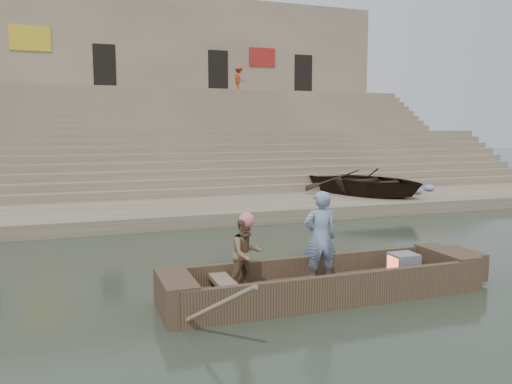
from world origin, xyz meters
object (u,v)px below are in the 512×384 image
beached_rowboat (366,182)px  television (403,264)px  rowing_man (246,254)px  pedestrian (239,79)px  main_rowboat (324,290)px  standing_man (320,237)px

beached_rowboat → television: bearing=-138.2°
rowing_man → television: size_ratio=2.68×
television → pedestrian: bearing=79.8°
main_rowboat → pedestrian: 24.08m
standing_man → pedestrian: pedestrian is taller
main_rowboat → pedestrian: pedestrian is taller
television → beached_rowboat: bearing=61.9°
main_rowboat → rowing_man: rowing_man is taller
rowing_man → television: 2.98m
standing_man → beached_rowboat: 11.00m
standing_man → television: (1.64, -0.08, -0.60)m
main_rowboat → beached_rowboat: size_ratio=1.05×
main_rowboat → pedestrian: bearing=75.9°
television → beached_rowboat: 10.21m
television → pedestrian: 23.68m
main_rowboat → beached_rowboat: (6.38, 9.00, 0.78)m
pedestrian → main_rowboat: bearing=159.5°
rowing_man → pedestrian: (7.04, 22.56, 5.13)m
television → main_rowboat: bearing=180.0°
beached_rowboat → pedestrian: bearing=72.8°
main_rowboat → standing_man: bearing=124.7°
main_rowboat → beached_rowboat: bearing=54.7°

